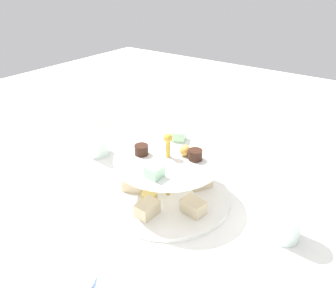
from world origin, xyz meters
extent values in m
plane|color=white|center=(0.00, 0.00, 0.00)|extent=(2.40, 2.40, 0.00)
cylinder|color=white|center=(0.00, 0.00, 0.01)|extent=(0.28, 0.28, 0.01)
cylinder|color=white|center=(0.00, 0.00, 0.10)|extent=(0.23, 0.23, 0.01)
cylinder|color=gold|center=(0.00, 0.00, 0.08)|extent=(0.01, 0.01, 0.15)
sphere|color=gold|center=(0.00, 0.00, 0.15)|extent=(0.02, 0.02, 0.02)
cube|color=beige|center=(0.08, 0.01, 0.03)|extent=(0.05, 0.04, 0.03)
cube|color=beige|center=(0.02, 0.08, 0.03)|extent=(0.04, 0.05, 0.03)
cube|color=beige|center=(-0.07, 0.04, 0.03)|extent=(0.06, 0.05, 0.03)
cube|color=beige|center=(-0.06, -0.05, 0.03)|extent=(0.06, 0.06, 0.03)
cube|color=beige|center=(0.03, -0.08, 0.03)|extent=(0.05, 0.06, 0.03)
cylinder|color=#E5C660|center=(0.04, -0.03, 0.02)|extent=(0.04, 0.04, 0.01)
cylinder|color=#381E14|center=(0.02, -0.05, 0.12)|extent=(0.03, 0.03, 0.02)
cylinder|color=#381E14|center=(-0.02, 0.05, 0.12)|extent=(0.03, 0.03, 0.02)
cube|color=#B2E5BC|center=(0.08, 0.02, 0.12)|extent=(0.03, 0.03, 0.02)
cube|color=#B2E5BC|center=(-0.08, -0.02, 0.12)|extent=(0.04, 0.04, 0.02)
sphere|color=gold|center=(-0.03, 0.03, 0.12)|extent=(0.02, 0.02, 0.02)
cylinder|color=silver|center=(-0.05, -0.28, 0.06)|extent=(0.07, 0.07, 0.13)
cylinder|color=#4772B2|center=(0.30, 0.05, 0.05)|extent=(0.06, 0.06, 0.01)
cube|color=silver|center=(-0.34, 0.00, 0.00)|extent=(0.03, 0.17, 0.00)
cube|color=silver|center=(0.27, -0.20, 0.00)|extent=(0.12, 0.14, 0.00)
cylinder|color=silver|center=(-0.03, 0.26, 0.05)|extent=(0.06, 0.06, 0.10)
camera|label=1|loc=(0.49, 0.36, 0.46)|focal=35.09mm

